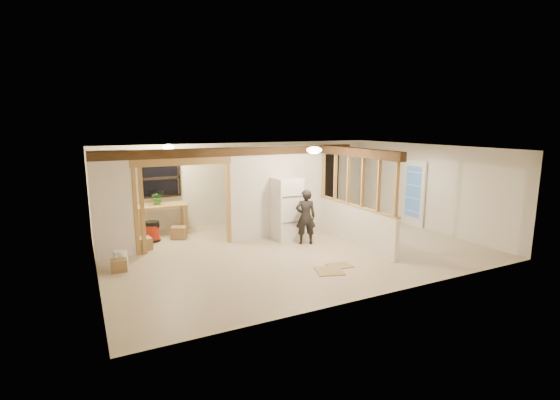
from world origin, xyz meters
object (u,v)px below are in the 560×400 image
work_table (162,219)px  bookshelf (323,185)px  shop_vac (152,231)px  refrigerator (287,209)px  woman (306,217)px

work_table → bookshelf: bearing=2.8°
shop_vac → bookshelf: bookshelf is taller
refrigerator → shop_vac: bearing=157.6°
woman → bookshelf: 3.70m
work_table → refrigerator: bearing=-33.5°
woman → shop_vac: woman is taller
shop_vac → bookshelf: bearing=8.1°
shop_vac → bookshelf: 5.98m
work_table → bookshelf: 5.53m
shop_vac → bookshelf: (5.87, 0.83, 0.75)m
shop_vac → woman: bearing=-29.7°
bookshelf → shop_vac: bearing=-171.9°
refrigerator → bookshelf: 3.38m
refrigerator → woman: refrigerator is taller
woman → bookshelf: (2.34, 2.84, 0.31)m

